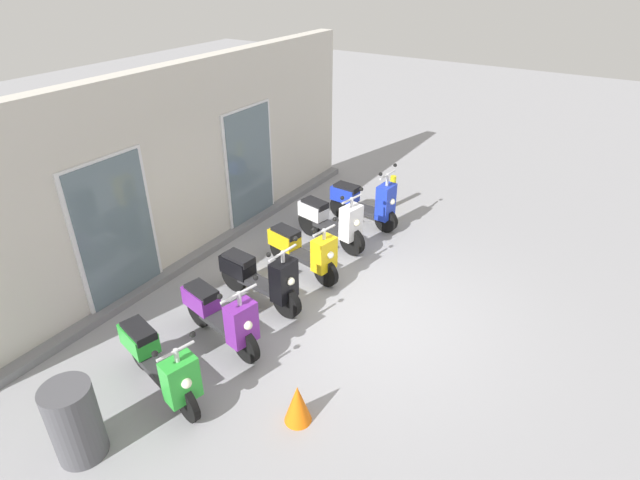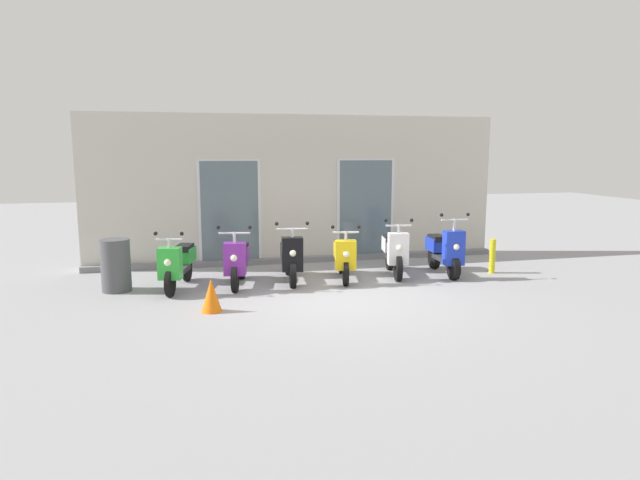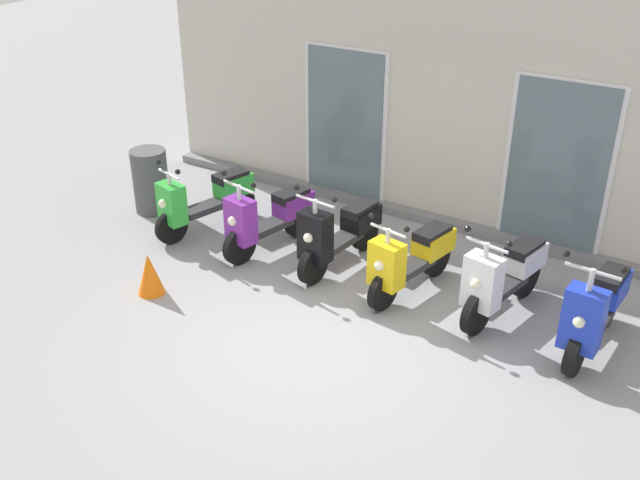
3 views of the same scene
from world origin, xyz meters
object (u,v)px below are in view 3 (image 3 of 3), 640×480
object	(u,v)px
scooter_yellow	(411,258)
scooter_black	(339,233)
traffic_cone	(150,274)
scooter_purple	(269,217)
scooter_green	(205,198)
scooter_white	(504,277)
scooter_blue	(595,310)
trash_bin	(151,181)

from	to	relation	value
scooter_yellow	scooter_black	bearing A→B (deg)	175.60
traffic_cone	scooter_purple	bearing A→B (deg)	70.77
scooter_green	traffic_cone	distance (m)	1.73
scooter_yellow	scooter_purple	bearing A→B (deg)	-179.21
scooter_white	scooter_blue	xyz separation A→B (m)	(1.03, -0.15, -0.00)
scooter_green	trash_bin	size ratio (longest dim) A/B	1.72
trash_bin	traffic_cone	xyz separation A→B (m)	(1.59, -1.71, -0.21)
scooter_yellow	trash_bin	world-z (taller)	scooter_yellow
scooter_green	scooter_black	world-z (taller)	scooter_black
scooter_yellow	traffic_cone	world-z (taller)	scooter_yellow
scooter_green	scooter_purple	bearing A→B (deg)	-0.60
scooter_green	scooter_yellow	xyz separation A→B (m)	(3.10, 0.02, -0.02)
scooter_black	traffic_cone	xyz separation A→B (m)	(-1.57, -1.74, -0.21)
scooter_black	traffic_cone	world-z (taller)	scooter_black
scooter_green	scooter_black	bearing A→B (deg)	2.66
scooter_black	scooter_blue	distance (m)	3.14
scooter_white	scooter_black	bearing A→B (deg)	-179.42
trash_bin	scooter_black	bearing A→B (deg)	0.40
scooter_white	scooter_blue	size ratio (longest dim) A/B	1.03
trash_bin	traffic_cone	world-z (taller)	trash_bin
scooter_black	scooter_blue	world-z (taller)	scooter_blue
scooter_purple	scooter_black	size ratio (longest dim) A/B	0.96
trash_bin	traffic_cone	bearing A→B (deg)	-47.24
scooter_white	scooter_yellow	bearing A→B (deg)	-174.66
scooter_purple	scooter_yellow	xyz separation A→B (m)	(2.03, 0.03, -0.01)
scooter_blue	trash_bin	world-z (taller)	scooter_blue
scooter_yellow	scooter_white	xyz separation A→B (m)	(1.08, 0.10, 0.03)
scooter_green	trash_bin	distance (m)	1.08
scooter_blue	scooter_black	bearing A→B (deg)	177.69
scooter_green	trash_bin	bearing A→B (deg)	176.08
scooter_black	scooter_blue	xyz separation A→B (m)	(3.14, -0.13, 0.02)
scooter_white	scooter_purple	bearing A→B (deg)	-177.63
traffic_cone	trash_bin	bearing A→B (deg)	132.76
scooter_blue	scooter_white	bearing A→B (deg)	171.79
scooter_black	trash_bin	distance (m)	3.15
scooter_purple	scooter_black	bearing A→B (deg)	6.15
scooter_green	scooter_white	bearing A→B (deg)	1.61
scooter_purple	scooter_yellow	world-z (taller)	scooter_purple
scooter_green	scooter_black	size ratio (longest dim) A/B	1.01
scooter_white	trash_bin	world-z (taller)	scooter_white
scooter_yellow	scooter_white	distance (m)	1.08
scooter_purple	trash_bin	distance (m)	2.16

